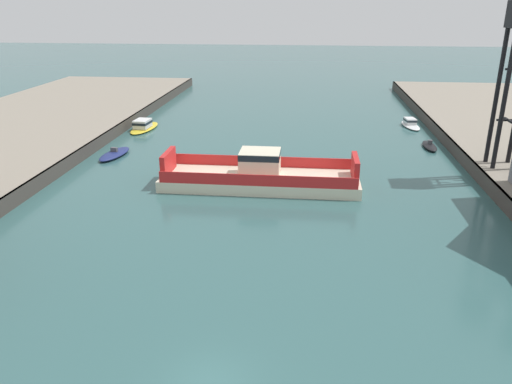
# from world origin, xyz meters

# --- Properties ---
(ground_plane) EXTENTS (400.00, 400.00, 0.00)m
(ground_plane) POSITION_xyz_m (0.00, 0.00, 0.00)
(ground_plane) COLOR #335B5B
(chain_ferry) EXTENTS (19.43, 6.15, 3.65)m
(chain_ferry) POSITION_xyz_m (-0.35, 27.67, 1.11)
(chain_ferry) COLOR beige
(chain_ferry) RESTS_ON ground
(moored_boat_near_left) EXTENTS (2.74, 6.25, 1.17)m
(moored_boat_near_left) POSITION_xyz_m (19.07, 55.37, 0.44)
(moored_boat_near_left) COLOR white
(moored_boat_near_left) RESTS_ON ground
(moored_boat_near_right) EXTENTS (2.95, 6.29, 1.09)m
(moored_boat_near_right) POSITION_xyz_m (-18.49, 36.04, 0.30)
(moored_boat_near_right) COLOR navy
(moored_boat_near_right) RESTS_ON ground
(moored_boat_mid_left) EXTENTS (1.51, 4.88, 1.02)m
(moored_boat_mid_left) POSITION_xyz_m (19.40, 43.74, 0.27)
(moored_boat_mid_left) COLOR black
(moored_boat_mid_left) RESTS_ON ground
(moored_boat_far_left) EXTENTS (3.31, 7.89, 1.53)m
(moored_boat_far_left) POSITION_xyz_m (-19.25, 49.27, 0.59)
(moored_boat_far_left) COLOR yellow
(moored_boat_far_left) RESTS_ON ground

